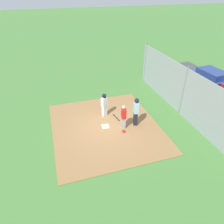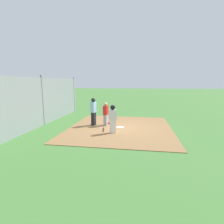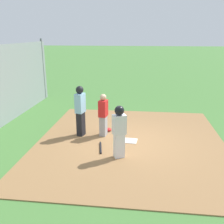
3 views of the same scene
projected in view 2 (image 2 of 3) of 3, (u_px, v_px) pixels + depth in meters
name	position (u px, v px, depth m)	size (l,w,h in m)	color
ground_plane	(120.00, 128.00, 11.20)	(140.00, 140.00, 0.00)	#477A38
dirt_infield	(120.00, 128.00, 11.20)	(7.20, 6.40, 0.03)	olive
home_plate	(120.00, 127.00, 11.19)	(0.44, 0.44, 0.02)	white
catcher	(106.00, 114.00, 11.63)	(0.42, 0.32, 1.55)	#9E9EA3
umpire	(93.00, 111.00, 11.64)	(0.43, 0.35, 1.84)	black
runner	(113.00, 117.00, 9.89)	(0.40, 0.46, 1.61)	silver
baseball_bat	(103.00, 129.00, 10.64)	(0.06, 0.06, 0.83)	black
catcher_mask	(109.00, 123.00, 12.15)	(0.24, 0.20, 0.12)	red
backstop_fence	(43.00, 102.00, 11.75)	(12.00, 0.10, 3.35)	#93999E
parked_car_dark	(16.00, 108.00, 15.60)	(4.29, 2.07, 1.28)	black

